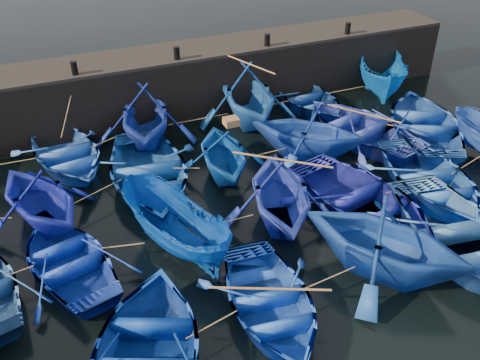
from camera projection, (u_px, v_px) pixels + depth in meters
name	position (u px, v px, depth m)	size (l,w,h in m)	color
ground	(283.00, 256.00, 15.50)	(120.00, 120.00, 0.00)	black
quay_wall	(173.00, 83.00, 22.85)	(26.00, 2.50, 2.50)	black
quay_top	(171.00, 53.00, 22.13)	(26.00, 2.50, 0.12)	black
bollard_1	(74.00, 68.00, 19.95)	(0.24, 0.24, 0.50)	black
bollard_2	(177.00, 53.00, 21.27)	(0.24, 0.24, 0.50)	black
bollard_3	(267.00, 40.00, 22.58)	(0.24, 0.24, 0.50)	black
bollard_4	(348.00, 28.00, 23.89)	(0.24, 0.24, 0.50)	black
boat_1	(66.00, 154.00, 19.37)	(3.39, 4.74, 0.98)	blue
boat_2	(145.00, 114.00, 20.48)	(3.89, 4.52, 2.38)	navy
boat_3	(248.00, 94.00, 21.85)	(4.18, 4.85, 2.55)	#1855B4
boat_4	(308.00, 99.00, 23.35)	(3.21, 4.48, 0.93)	navy
boat_5	(382.00, 74.00, 24.30)	(1.97, 5.22, 2.02)	blue
boat_7	(39.00, 197.00, 16.12)	(3.54, 4.10, 2.16)	#101D98
boat_8	(148.00, 173.00, 18.14)	(4.02, 5.62, 1.17)	#17509D
boat_9	(223.00, 152.00, 18.51)	(3.24, 3.76, 1.98)	#08459C
boat_10	(308.00, 130.00, 19.57)	(3.62, 4.20, 2.21)	#143D9E
boat_11	(362.00, 127.00, 20.97)	(3.83, 5.36, 1.11)	#22379F
boat_12	(425.00, 124.00, 21.13)	(4.06, 5.67, 1.18)	#174390
boat_14	(68.00, 260.00, 14.71)	(3.08, 4.30, 0.89)	#0F30B3
boat_15	(174.00, 227.00, 15.26)	(1.64, 4.35, 1.68)	#02378D
boat_16	(280.00, 192.00, 16.21)	(3.71, 4.31, 2.27)	#2036B9
boat_17	(363.00, 200.00, 16.88)	(3.87, 5.41, 1.12)	navy
boat_18	(431.00, 180.00, 17.87)	(3.74, 5.23, 1.09)	blue
boat_21	(148.00, 352.00, 12.02)	(3.70, 5.17, 1.07)	navy
boat_22	(270.00, 303.00, 13.36)	(3.16, 4.42, 0.92)	blue
boat_23	(386.00, 239.00, 14.24)	(3.99, 4.62, 2.43)	#113F92
boat_24	(460.00, 235.00, 15.36)	(4.08, 5.70, 1.18)	blue
wooden_crate	(231.00, 122.00, 17.99)	(0.49, 0.44, 0.25)	brown
mooring_ropes	(228.00, 148.00, 18.98)	(18.34, 11.73, 2.10)	tan
loose_oars	(293.00, 141.00, 17.61)	(9.59, 12.11, 1.69)	#99724C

